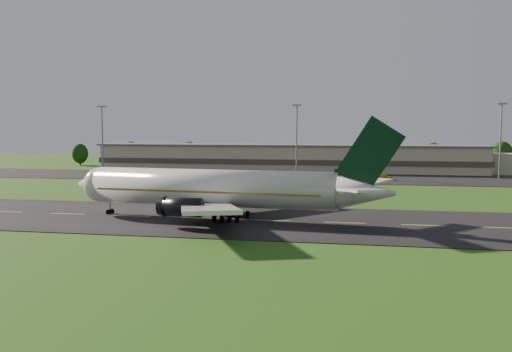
% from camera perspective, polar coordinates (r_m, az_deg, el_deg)
% --- Properties ---
extents(ground, '(360.00, 360.00, 0.00)m').
position_cam_1_polar(ground, '(87.66, -5.70, -4.28)').
color(ground, '#254E13').
rests_on(ground, ground).
extents(taxiway, '(220.00, 30.00, 0.10)m').
position_cam_1_polar(taxiway, '(87.65, -5.70, -4.24)').
color(taxiway, black).
rests_on(taxiway, ground).
extents(apron, '(260.00, 30.00, 0.10)m').
position_cam_1_polar(apron, '(157.45, 1.90, -0.13)').
color(apron, black).
rests_on(apron, ground).
extents(airliner, '(51.28, 42.03, 15.57)m').
position_cam_1_polar(airliner, '(86.15, -3.85, -1.30)').
color(airliner, white).
rests_on(airliner, ground).
extents(terminal, '(145.00, 16.00, 8.40)m').
position_cam_1_polar(terminal, '(180.23, 5.15, 1.76)').
color(terminal, '#B9A88D').
rests_on(terminal, ground).
extents(light_mast_west, '(2.40, 1.20, 20.35)m').
position_cam_1_polar(light_mast_west, '(181.45, -15.13, 4.39)').
color(light_mast_west, gray).
rests_on(light_mast_west, ground).
extents(light_mast_centre, '(2.40, 1.20, 20.35)m').
position_cam_1_polar(light_mast_centre, '(164.04, 4.09, 4.51)').
color(light_mast_centre, gray).
rests_on(light_mast_centre, ground).
extents(light_mast_east, '(2.40, 1.20, 20.35)m').
position_cam_1_polar(light_mast_east, '(166.49, 23.28, 4.12)').
color(light_mast_east, gray).
rests_on(light_mast_east, ground).
extents(tree_line, '(200.94, 8.36, 10.15)m').
position_cam_1_polar(tree_line, '(189.99, 15.39, 2.05)').
color(tree_line, black).
rests_on(tree_line, ground).
extents(service_vehicle_a, '(3.53, 4.02, 1.31)m').
position_cam_1_polar(service_vehicle_a, '(167.32, -8.39, 0.37)').
color(service_vehicle_a, '#C59C0B').
rests_on(service_vehicle_a, apron).
extents(service_vehicle_b, '(4.30, 1.59, 1.41)m').
position_cam_1_polar(service_vehicle_b, '(157.79, 1.67, 0.16)').
color(service_vehicle_b, maroon).
rests_on(service_vehicle_b, apron).
extents(service_vehicle_c, '(4.41, 5.90, 1.49)m').
position_cam_1_polar(service_vehicle_c, '(150.49, 4.19, -0.07)').
color(service_vehicle_c, white).
rests_on(service_vehicle_c, apron).
extents(service_vehicle_d, '(4.74, 2.47, 1.31)m').
position_cam_1_polar(service_vehicle_d, '(153.44, 12.71, -0.11)').
color(service_vehicle_d, '#E1B10D').
rests_on(service_vehicle_d, apron).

